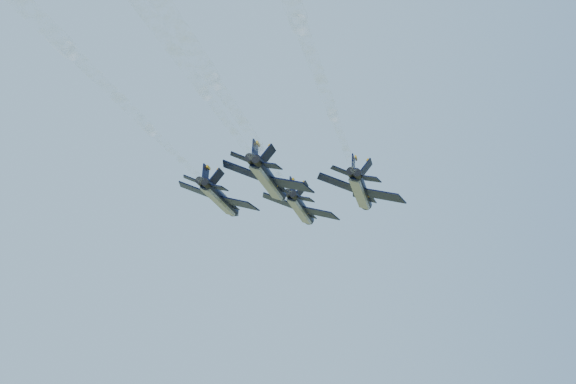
{
  "coord_description": "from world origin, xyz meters",
  "views": [
    {
      "loc": [
        -5.53,
        -101.36,
        72.96
      ],
      "look_at": [
        -2.82,
        -1.13,
        98.16
      ],
      "focal_mm": 40.0,
      "sensor_mm": 36.0,
      "label": 1
    }
  ],
  "objects_px": {
    "jet_slot": "(269,180)",
    "jet_lead": "(301,209)",
    "jet_right": "(361,191)",
    "jet_left": "(221,199)"
  },
  "relations": [
    {
      "from": "jet_lead",
      "to": "jet_right",
      "type": "relative_size",
      "value": 1.0
    },
    {
      "from": "jet_lead",
      "to": "jet_left",
      "type": "xyz_separation_m",
      "value": [
        -13.39,
        -6.97,
        0.0
      ]
    },
    {
      "from": "jet_left",
      "to": "jet_right",
      "type": "distance_m",
      "value": 22.74
    },
    {
      "from": "jet_lead",
      "to": "jet_right",
      "type": "height_order",
      "value": "same"
    },
    {
      "from": "jet_right",
      "to": "jet_slot",
      "type": "distance_m",
      "value": 15.46
    },
    {
      "from": "jet_lead",
      "to": "jet_slot",
      "type": "relative_size",
      "value": 1.0
    },
    {
      "from": "jet_left",
      "to": "jet_slot",
      "type": "height_order",
      "value": "same"
    },
    {
      "from": "jet_left",
      "to": "jet_right",
      "type": "xyz_separation_m",
      "value": [
        22.04,
        -5.6,
        0.0
      ]
    },
    {
      "from": "jet_slot",
      "to": "jet_lead",
      "type": "bearing_deg",
      "value": 89.08
    },
    {
      "from": "jet_right",
      "to": "jet_slot",
      "type": "height_order",
      "value": "same"
    }
  ]
}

